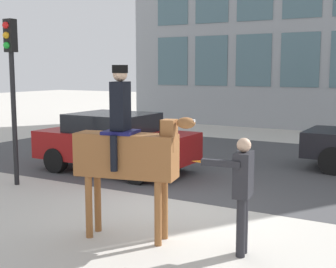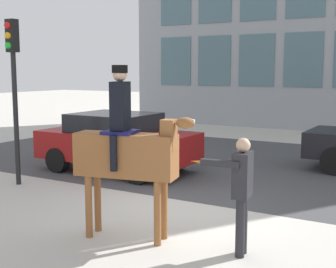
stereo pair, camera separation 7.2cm
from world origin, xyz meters
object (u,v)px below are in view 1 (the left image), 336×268
traffic_light (12,74)px  mounted_horse_lead (127,151)px  street_car_near_lane (115,141)px  pedestrian_bystander (242,187)px

traffic_light → mounted_horse_lead: bearing=-20.5°
traffic_light → street_car_near_lane: bearing=64.7°
mounted_horse_lead → street_car_near_lane: bearing=116.2°
mounted_horse_lead → traffic_light: traffic_light is taller
street_car_near_lane → traffic_light: 3.11m
pedestrian_bystander → traffic_light: traffic_light is taller
pedestrian_bystander → traffic_light: (-5.97, 1.33, 1.52)m
mounted_horse_lead → pedestrian_bystander: (1.77, 0.24, -0.39)m
traffic_light → pedestrian_bystander: bearing=-12.6°
mounted_horse_lead → street_car_near_lane: (-3.09, 3.91, -0.59)m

